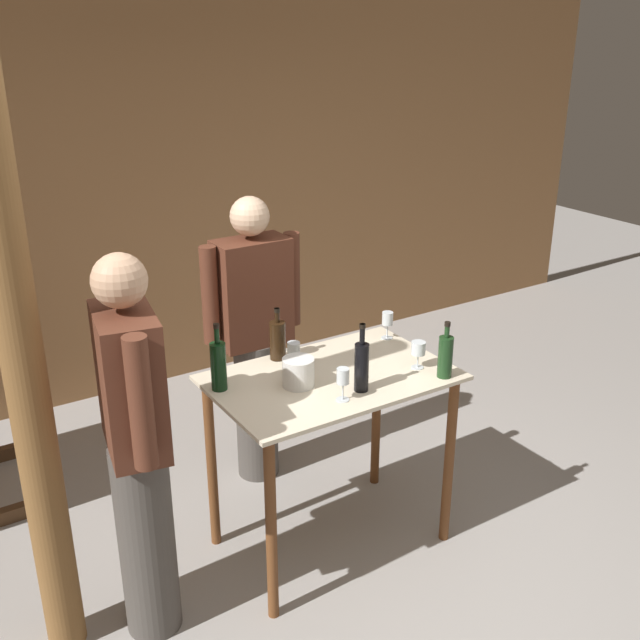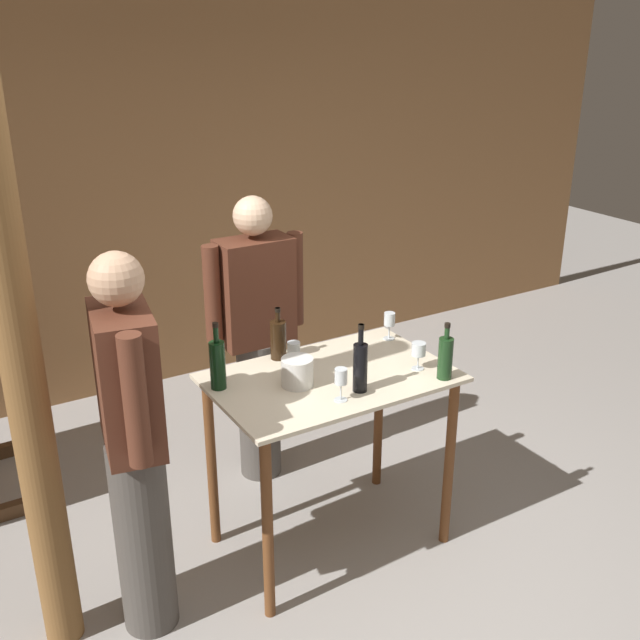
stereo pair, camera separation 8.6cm
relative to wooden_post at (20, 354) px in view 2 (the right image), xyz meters
name	(u,v)px [view 2 (the right image)]	position (x,y,z in m)	size (l,w,h in m)	color
ground_plane	(370,599)	(1.27, -0.52, -1.35)	(14.00, 14.00, 0.00)	#9E9993
back_wall	(151,201)	(1.27, 2.21, 0.00)	(8.40, 0.05, 2.70)	#996B42
tasting_table	(331,409)	(1.33, -0.06, -0.58)	(1.13, 0.73, 0.95)	beige
wooden_post	(20,354)	(0.00, 0.00, 0.00)	(0.16, 0.16, 2.70)	brown
wine_bottle_far_left	(218,364)	(0.83, 0.10, -0.28)	(0.07, 0.07, 0.32)	black
wine_bottle_left	(278,339)	(1.22, 0.25, -0.30)	(0.08, 0.08, 0.27)	black
wine_bottle_center	(360,366)	(1.37, -0.25, -0.28)	(0.07, 0.07, 0.32)	black
wine_bottle_right	(445,357)	(1.78, -0.35, -0.29)	(0.07, 0.07, 0.28)	#193819
wine_glass_near_left	(294,349)	(1.23, 0.11, -0.31)	(0.06, 0.06, 0.13)	silver
wine_glass_near_center	(341,378)	(1.24, -0.29, -0.29)	(0.06, 0.06, 0.15)	silver
wine_glass_near_right	(419,350)	(1.73, -0.21, -0.30)	(0.07, 0.07, 0.14)	silver
wine_glass_far_side	(389,320)	(1.83, 0.16, -0.30)	(0.06, 0.06, 0.15)	silver
ice_bucket	(297,372)	(1.15, -0.06, -0.33)	(0.15, 0.15, 0.13)	white
person_host	(134,444)	(0.35, -0.12, -0.44)	(0.29, 0.58, 1.73)	#4C4742
person_visitor_with_scarf	(257,335)	(1.32, 0.71, -0.47)	(0.59, 0.24, 1.67)	#4C4742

